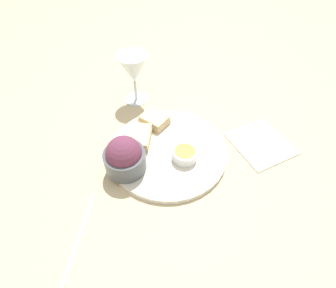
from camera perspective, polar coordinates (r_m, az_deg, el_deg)
ground_plane at (r=0.68m, az=0.00°, el=-1.92°), size 4.00×4.00×0.00m
dinner_plate at (r=0.68m, az=0.00°, el=-1.54°), size 0.30×0.30×0.01m
salad_bowl at (r=0.61m, az=-9.40°, el=-2.86°), size 0.10×0.10×0.09m
sauce_ramekin at (r=0.64m, az=3.66°, el=-2.21°), size 0.06×0.06×0.03m
cheese_toast_near at (r=0.69m, az=-6.16°, el=1.53°), size 0.10×0.09×0.03m
cheese_toast_far at (r=0.73m, az=-2.99°, el=5.27°), size 0.09×0.08×0.03m
wine_glass at (r=0.79m, az=-7.56°, el=15.60°), size 0.09×0.09×0.15m
napkin at (r=0.74m, az=19.57°, el=0.19°), size 0.16×0.15×0.01m
fork at (r=0.59m, az=-18.68°, el=-18.39°), size 0.16×0.12×0.01m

